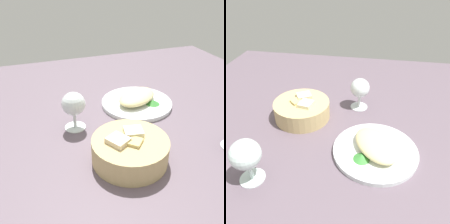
% 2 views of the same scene
% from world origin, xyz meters
% --- Properties ---
extents(ground_plane, '(1.40, 1.40, 0.02)m').
position_xyz_m(ground_plane, '(0.00, 0.00, -0.01)').
color(ground_plane, '#5F505B').
extents(plate, '(0.25, 0.25, 0.01)m').
position_xyz_m(plate, '(-0.05, -0.11, 0.01)').
color(plate, white).
rests_on(plate, ground_plane).
extents(omelette, '(0.19, 0.18, 0.04)m').
position_xyz_m(omelette, '(-0.05, -0.11, 0.03)').
color(omelette, beige).
rests_on(omelette, plate).
extents(lettuce_garnish, '(0.05, 0.05, 0.02)m').
position_xyz_m(lettuce_garnish, '(-0.10, -0.07, 0.02)').
color(lettuce_garnish, '#3D8E3A').
rests_on(lettuce_garnish, plate).
extents(bread_basket, '(0.20, 0.20, 0.08)m').
position_xyz_m(bread_basket, '(0.09, 0.16, 0.03)').
color(bread_basket, tan).
rests_on(bread_basket, ground_plane).
extents(wine_glass_near, '(0.07, 0.07, 0.12)m').
position_xyz_m(wine_glass_near, '(0.19, -0.04, 0.08)').
color(wine_glass_near, silver).
rests_on(wine_glass_near, ground_plane).
extents(wine_glass_far, '(0.08, 0.08, 0.13)m').
position_xyz_m(wine_glass_far, '(-0.21, 0.21, 0.08)').
color(wine_glass_far, silver).
rests_on(wine_glass_far, ground_plane).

